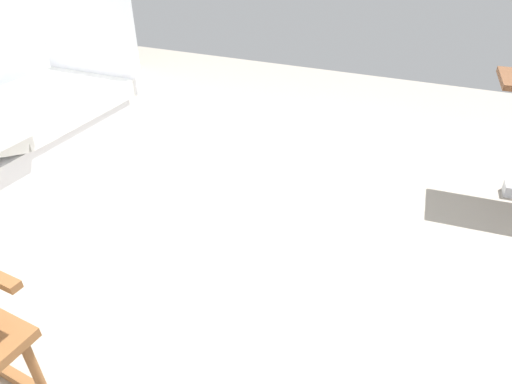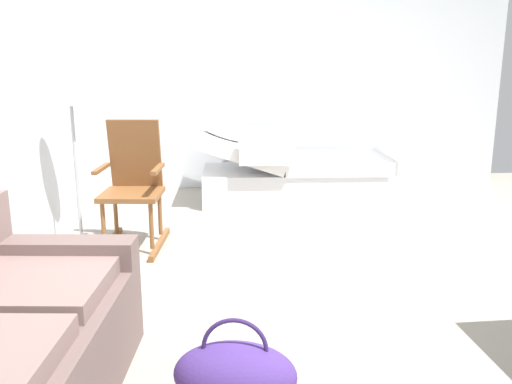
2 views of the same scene
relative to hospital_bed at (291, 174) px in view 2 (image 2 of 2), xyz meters
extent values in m
plane|color=gray|center=(-2.02, -0.13, -0.29)|extent=(6.70, 6.70, 0.00)
cube|color=silver|center=(0.71, -0.13, 1.06)|extent=(0.10, 4.93, 2.70)
cube|color=silver|center=(0.00, 0.00, -0.12)|extent=(0.88, 1.94, 0.35)
cube|color=white|center=(0.00, -0.47, 0.13)|extent=(0.92, 1.16, 0.14)
cube|color=white|center=(0.00, 0.55, 0.27)|extent=(0.92, 0.95, 0.43)
ellipsoid|color=white|center=(0.00, 0.73, 0.47)|extent=(0.34, 0.50, 0.28)
cube|color=silver|center=(-0.50, 0.31, 0.34)|extent=(0.04, 0.56, 0.28)
cube|color=silver|center=(0.51, 0.30, 0.34)|extent=(0.04, 0.56, 0.28)
cube|color=silver|center=(-0.01, -1.07, 0.24)|extent=(0.95, 0.05, 0.36)
cylinder|color=black|center=(-0.36, 0.80, -0.24)|extent=(0.10, 0.10, 0.10)
cylinder|color=black|center=(0.36, 0.80, -0.24)|extent=(0.10, 0.10, 0.10)
cylinder|color=black|center=(-0.36, -0.80, -0.24)|extent=(0.10, 0.10, 0.10)
cylinder|color=black|center=(0.36, -0.80, -0.24)|extent=(0.10, 0.10, 0.10)
cube|color=#68534F|center=(-3.79, 1.66, -0.07)|extent=(1.65, 0.95, 0.45)
cube|color=#7F6660|center=(-3.42, 1.60, 0.20)|extent=(0.71, 0.69, 0.10)
cube|color=#68534F|center=(-3.08, 1.62, 0.01)|extent=(0.23, 0.86, 0.60)
cube|color=brown|center=(-1.48, 1.71, -0.27)|extent=(0.76, 0.09, 0.05)
cube|color=brown|center=(-1.51, 1.27, -0.27)|extent=(0.76, 0.09, 0.05)
cylinder|color=brown|center=(-1.69, 1.31, -0.04)|extent=(0.04, 0.04, 0.40)
cylinder|color=brown|center=(-1.67, 1.69, -0.04)|extent=(0.04, 0.04, 0.40)
cylinder|color=brown|center=(-1.32, 1.29, -0.04)|extent=(0.04, 0.04, 0.40)
cylinder|color=brown|center=(-1.30, 1.67, -0.04)|extent=(0.04, 0.04, 0.40)
cube|color=brown|center=(-1.50, 1.49, 0.16)|extent=(0.49, 0.51, 0.04)
cube|color=brown|center=(-1.30, 1.48, 0.46)|extent=(0.15, 0.44, 0.60)
cube|color=brown|center=(-1.53, 1.26, 0.38)|extent=(0.39, 0.07, 0.03)
cube|color=brown|center=(-1.50, 1.72, 0.38)|extent=(0.39, 0.07, 0.03)
cylinder|color=#B2B5BA|center=(-1.40, 1.95, -0.28)|extent=(0.28, 0.28, 0.03)
cylinder|color=#B2B5BA|center=(-1.40, 1.95, 0.31)|extent=(0.03, 0.03, 1.15)
cone|color=silver|center=(-1.40, 1.95, 1.04)|extent=(0.34, 0.34, 0.30)
ellipsoid|color=#472D7A|center=(-3.70, 0.67, -0.14)|extent=(0.39, 0.60, 0.30)
torus|color=#312055|center=(-3.70, 0.67, -0.01)|extent=(0.06, 0.30, 0.30)
camera|label=1|loc=(-2.87, 1.94, 1.44)|focal=31.03mm
camera|label=2|loc=(-5.88, 0.68, 1.24)|focal=38.25mm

